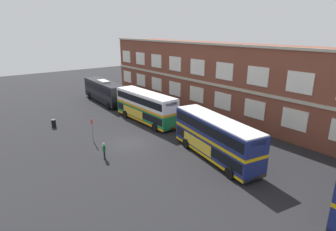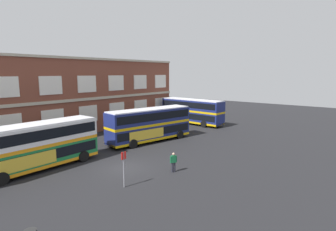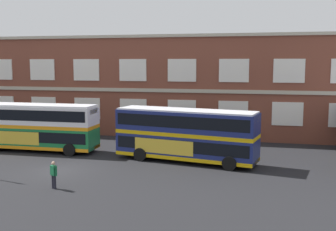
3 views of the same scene
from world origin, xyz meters
TOP-DOWN VIEW (x-y plane):
  - ground_plane at (0.00, 2.00)m, footprint 120.00×120.00m
  - brick_terminal_building at (-1.51, 17.98)m, footprint 50.78×8.19m
  - double_decker_near at (-5.20, 5.55)m, footprint 11.03×2.96m
  - double_decker_middle at (8.31, 4.64)m, footprint 11.29×4.57m
  - touring_coach at (-18.35, 5.78)m, footprint 12.12×3.40m
  - waiting_passenger at (1.80, -4.04)m, footprint 0.61×0.40m
  - bus_stand_flag at (-2.95, -3.12)m, footprint 0.44×0.10m
  - station_litter_bin at (-10.68, -5.11)m, footprint 0.60×0.60m

SIDE VIEW (x-z plane):
  - ground_plane at x=0.00m, z-range 0.00..0.00m
  - station_litter_bin at x=-10.68m, z-range 0.01..1.04m
  - waiting_passenger at x=1.80m, z-range 0.08..1.78m
  - bus_stand_flag at x=-2.95m, z-range 0.29..2.99m
  - touring_coach at x=-18.35m, z-range 0.01..3.81m
  - double_decker_near at x=-5.20m, z-range 0.11..4.18m
  - double_decker_middle at x=8.31m, z-range 0.11..4.18m
  - brick_terminal_building at x=-1.51m, z-range -0.15..10.26m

